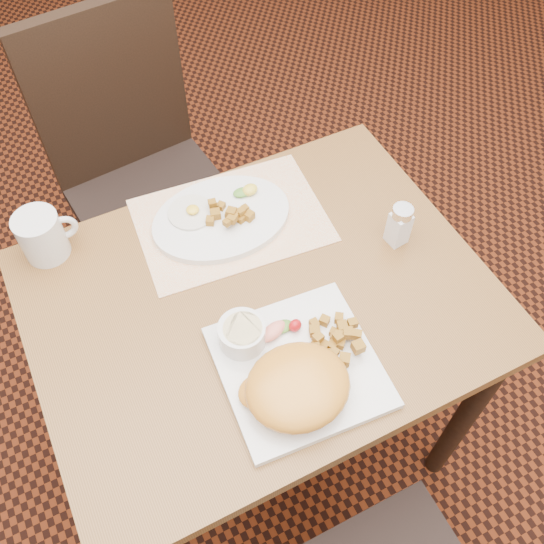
{
  "coord_description": "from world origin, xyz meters",
  "views": [
    {
      "loc": [
        -0.28,
        -0.6,
        1.76
      ],
      "look_at": [
        0.02,
        -0.0,
        0.82
      ],
      "focal_mm": 40.0,
      "sensor_mm": 36.0,
      "label": 1
    }
  ],
  "objects_px": {
    "chair_far": "(139,167)",
    "coffee_mug": "(43,235)",
    "plate_oval": "(221,218)",
    "salt_shaker": "(399,224)",
    "table": "(262,325)",
    "plate_square": "(299,367)"
  },
  "relations": [
    {
      "from": "chair_far",
      "to": "plate_square",
      "type": "bearing_deg",
      "value": 87.55
    },
    {
      "from": "salt_shaker",
      "to": "coffee_mug",
      "type": "xyz_separation_m",
      "value": [
        -0.67,
        0.3,
        0.0
      ]
    },
    {
      "from": "chair_far",
      "to": "plate_oval",
      "type": "relative_size",
      "value": 3.19
    },
    {
      "from": "table",
      "to": "chair_far",
      "type": "height_order",
      "value": "chair_far"
    },
    {
      "from": "plate_square",
      "to": "coffee_mug",
      "type": "relative_size",
      "value": 2.3
    },
    {
      "from": "table",
      "to": "coffee_mug",
      "type": "bearing_deg",
      "value": 139.08
    },
    {
      "from": "table",
      "to": "chair_far",
      "type": "xyz_separation_m",
      "value": [
        -0.06,
        0.67,
        -0.1
      ]
    },
    {
      "from": "salt_shaker",
      "to": "chair_far",
      "type": "bearing_deg",
      "value": 119.42
    },
    {
      "from": "table",
      "to": "salt_shaker",
      "type": "bearing_deg",
      "value": 0.42
    },
    {
      "from": "plate_square",
      "to": "salt_shaker",
      "type": "relative_size",
      "value": 2.8
    },
    {
      "from": "plate_oval",
      "to": "salt_shaker",
      "type": "distance_m",
      "value": 0.38
    },
    {
      "from": "plate_oval",
      "to": "coffee_mug",
      "type": "xyz_separation_m",
      "value": [
        -0.36,
        0.09,
        0.04
      ]
    },
    {
      "from": "plate_oval",
      "to": "plate_square",
      "type": "bearing_deg",
      "value": -92.41
    },
    {
      "from": "chair_far",
      "to": "salt_shaker",
      "type": "relative_size",
      "value": 9.7
    },
    {
      "from": "plate_oval",
      "to": "coffee_mug",
      "type": "relative_size",
      "value": 2.5
    },
    {
      "from": "chair_far",
      "to": "coffee_mug",
      "type": "bearing_deg",
      "value": 46.5
    },
    {
      "from": "table",
      "to": "salt_shaker",
      "type": "distance_m",
      "value": 0.36
    },
    {
      "from": "plate_oval",
      "to": "salt_shaker",
      "type": "xyz_separation_m",
      "value": [
        0.31,
        -0.21,
        0.04
      ]
    },
    {
      "from": "table",
      "to": "coffee_mug",
      "type": "xyz_separation_m",
      "value": [
        -0.35,
        0.3,
        0.16
      ]
    },
    {
      "from": "plate_oval",
      "to": "salt_shaker",
      "type": "bearing_deg",
      "value": -34.39
    },
    {
      "from": "chair_far",
      "to": "table",
      "type": "bearing_deg",
      "value": 89.1
    },
    {
      "from": "table",
      "to": "plate_oval",
      "type": "bearing_deg",
      "value": 87.66
    }
  ]
}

